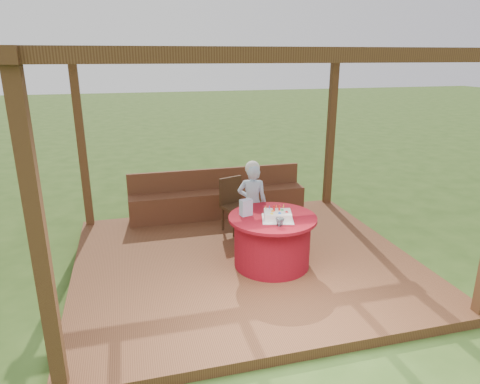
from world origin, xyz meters
name	(u,v)px	position (x,y,z in m)	size (l,w,h in m)	color
ground	(245,266)	(0.00, 0.00, 0.00)	(60.00, 60.00, 0.00)	#2E4B19
deck	(245,262)	(0.00, 0.00, 0.06)	(4.50, 4.00, 0.12)	brown
pergola	(245,87)	(0.00, 0.00, 2.41)	(4.50, 4.00, 2.72)	brown
bench	(218,201)	(0.00, 1.72, 0.38)	(3.00, 0.42, 0.80)	brown
table	(272,240)	(0.30, -0.26, 0.47)	(1.14, 1.14, 0.68)	maroon
chair	(234,202)	(0.11, 1.03, 0.58)	(0.51, 0.51, 0.85)	#3E2513
elderly_woman	(252,201)	(0.26, 0.55, 0.74)	(0.49, 0.40, 1.23)	#9EC3EA
birthday_cake	(278,215)	(0.33, -0.36, 0.86)	(0.48, 0.48, 0.18)	white
gift_bag	(246,207)	(-0.02, -0.12, 0.91)	(0.15, 0.10, 0.21)	pink
drinking_glass	(280,222)	(0.28, -0.58, 0.85)	(0.10, 0.10, 0.10)	white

